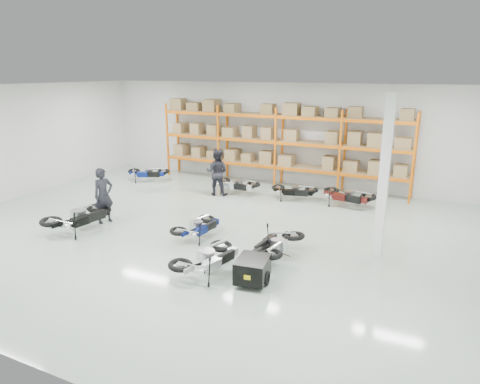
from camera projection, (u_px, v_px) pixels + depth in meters
The scene contains 14 objects.
room at pixel (206, 163), 13.15m from camera, with size 18.00×18.00×18.00m.
pallet_rack at pixel (279, 135), 18.75m from camera, with size 11.28×0.98×3.62m.
structural_column at pixel (384, 177), 11.44m from camera, with size 0.25×0.25×4.50m, color white.
moto_blue_centre at pixel (198, 223), 13.11m from camera, with size 0.71×1.59×0.97m, color #071149, non-canonical shape.
moto_silver_left at pixel (208, 254), 10.77m from camera, with size 0.80×1.81×1.10m, color #A8ABAF, non-canonical shape.
moto_black_far_left at pixel (79, 213), 13.68m from camera, with size 0.90×2.02×1.23m, color black, non-canonical shape.
moto_touring_right at pixel (276, 240), 11.67m from camera, with size 0.79×1.78×1.09m, color black, non-canonical shape.
trailer at pixel (253, 269), 10.33m from camera, with size 0.86×1.58×0.65m.
moto_back_a at pixel (148, 170), 19.94m from camera, with size 0.75×1.69×1.03m, color navy, non-canonical shape.
moto_back_b at pixel (236, 182), 17.90m from camera, with size 0.76×1.71×1.05m, color silver, non-canonical shape.
moto_back_c at pixel (294, 188), 17.05m from camera, with size 0.72×1.61×0.99m, color black, non-canonical shape.
moto_back_d at pixel (347, 192), 16.20m from camera, with size 0.80×1.80×1.10m, color #45100D, non-canonical shape.
person_left at pixel (104, 196), 14.40m from camera, with size 0.69×0.45×1.89m, color black.
person_back at pixel (217, 172), 17.63m from camera, with size 0.93×0.72×1.91m, color black.
Camera 1 is at (6.48, -11.19, 5.01)m, focal length 32.00 mm.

